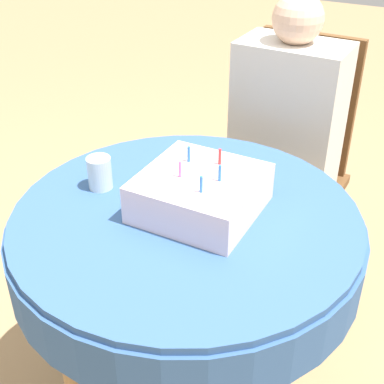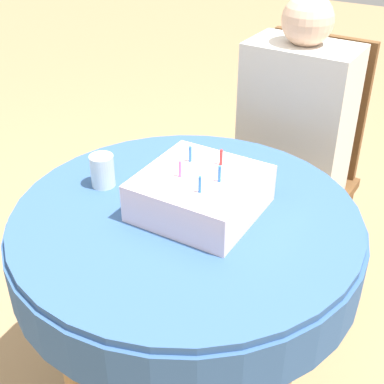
% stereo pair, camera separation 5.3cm
% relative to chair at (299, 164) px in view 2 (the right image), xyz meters
% --- Properties ---
extents(dining_table, '(0.93, 0.93, 0.77)m').
position_rel_chair_xyz_m(dining_table, '(-0.03, -0.81, 0.14)').
color(dining_table, '#335689').
rests_on(dining_table, ground_plane).
extents(chair, '(0.44, 0.44, 1.01)m').
position_rel_chair_xyz_m(chair, '(0.00, 0.00, 0.00)').
color(chair, brown).
rests_on(chair, ground_plane).
extents(person, '(0.38, 0.33, 1.19)m').
position_rel_chair_xyz_m(person, '(-0.00, -0.10, 0.18)').
color(person, '#DBB293').
rests_on(person, ground_plane).
extents(birthday_cake, '(0.29, 0.29, 0.15)m').
position_rel_chair_xyz_m(birthday_cake, '(-0.00, -0.78, 0.29)').
color(birthday_cake, silver).
rests_on(birthday_cake, dining_table).
extents(drinking_glass, '(0.07, 0.07, 0.09)m').
position_rel_chair_xyz_m(drinking_glass, '(-0.30, -0.81, 0.28)').
color(drinking_glass, silver).
rests_on(drinking_glass, dining_table).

